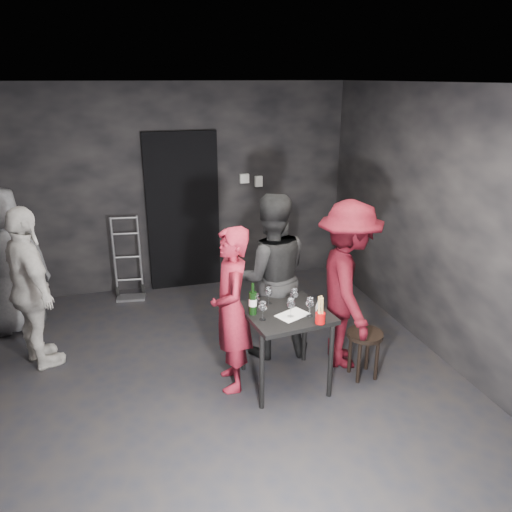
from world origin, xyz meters
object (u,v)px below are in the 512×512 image
object	(u,v)px
tasting_table	(286,321)
bystander_cream	(30,282)
stool	(364,342)
man_maroon	(348,276)
server_red	(231,307)
bystander_grey	(7,255)
hand_truck	(130,282)
wine_bottle	(253,302)
woman_black	(270,266)
breadstick_cup	(321,310)

from	to	relation	value
tasting_table	bystander_cream	distance (m)	2.47
stool	man_maroon	xyz separation A→B (m)	(-0.06, 0.30, 0.56)
server_red	stool	bearing A→B (deg)	84.75
tasting_table	bystander_grey	bearing A→B (deg)	144.73
hand_truck	wine_bottle	bearing A→B (deg)	-59.25
man_maroon	server_red	bearing A→B (deg)	106.12
wine_bottle	stool	bearing A→B (deg)	-7.13
stool	woman_black	size ratio (longest dim) A/B	0.24
server_red	man_maroon	xyz separation A→B (m)	(1.18, 0.09, 0.14)
tasting_table	bystander_cream	world-z (taller)	bystander_cream
wine_bottle	bystander_grey	bearing A→B (deg)	141.71
stool	server_red	bearing A→B (deg)	170.03
woman_black	breadstick_cup	bearing A→B (deg)	107.84
hand_truck	stool	world-z (taller)	hand_truck
hand_truck	tasting_table	xyz separation A→B (m)	(1.32, -2.42, 0.45)
stool	man_maroon	size ratio (longest dim) A/B	0.25
tasting_table	breadstick_cup	size ratio (longest dim) A/B	2.82
tasting_table	woman_black	size ratio (longest dim) A/B	0.39
server_red	breadstick_cup	distance (m)	0.80
hand_truck	tasting_table	world-z (taller)	hand_truck
hand_truck	woman_black	world-z (taller)	woman_black
woman_black	wine_bottle	distance (m)	0.66
tasting_table	man_maroon	size ratio (longest dim) A/B	0.40
stool	man_maroon	distance (m)	0.64
hand_truck	wine_bottle	world-z (taller)	hand_truck
tasting_table	woman_black	bearing A→B (deg)	86.47
breadstick_cup	server_red	bearing A→B (deg)	148.84
bystander_cream	server_red	bearing A→B (deg)	-142.74
man_maroon	bystander_cream	size ratio (longest dim) A/B	1.05
server_red	hand_truck	bearing A→B (deg)	-155.33
bystander_grey	breadstick_cup	bearing A→B (deg)	135.04
server_red	woman_black	bearing A→B (deg)	137.38
hand_truck	tasting_table	bearing A→B (deg)	-53.64
stool	server_red	world-z (taller)	server_red
wine_bottle	tasting_table	bearing A→B (deg)	-4.86
woman_black	man_maroon	world-z (taller)	woman_black
woman_black	wine_bottle	size ratio (longest dim) A/B	6.57
tasting_table	bystander_cream	bearing A→B (deg)	156.43
hand_truck	wine_bottle	size ratio (longest dim) A/B	3.68
stool	bystander_grey	bearing A→B (deg)	149.94
bystander_grey	wine_bottle	xyz separation A→B (m)	(2.29, -1.81, -0.05)
man_maroon	breadstick_cup	world-z (taller)	man_maroon
server_red	woman_black	xyz separation A→B (m)	(0.52, 0.48, 0.17)
hand_truck	man_maroon	xyz separation A→B (m)	(2.02, -2.23, 0.73)
hand_truck	breadstick_cup	bearing A→B (deg)	-53.00
tasting_table	server_red	world-z (taller)	server_red
server_red	woman_black	size ratio (longest dim) A/B	0.82
wine_bottle	server_red	bearing A→B (deg)	154.32
hand_truck	bystander_cream	xyz separation A→B (m)	(-0.94, -1.44, 0.69)
hand_truck	bystander_grey	xyz separation A→B (m)	(-1.27, -0.59, 0.71)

